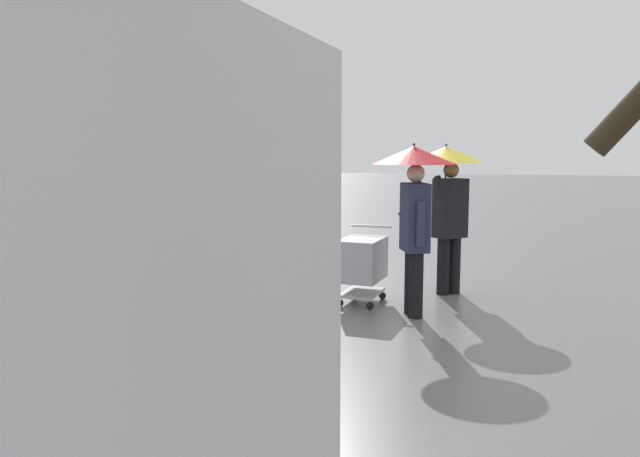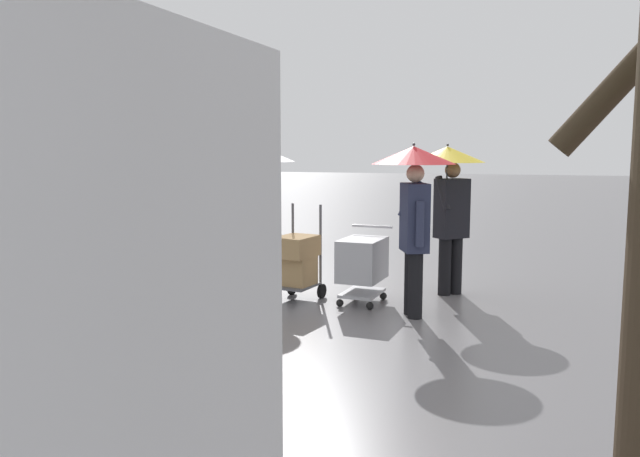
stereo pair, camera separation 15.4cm
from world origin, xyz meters
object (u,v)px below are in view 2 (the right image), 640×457
object	(u,v)px
shopping_cart_vendor	(362,262)
pedestrian_pink_side	(414,189)
hand_dolly_boxes	(297,260)
cargo_van_parked_right	(166,198)
pedestrian_black_side	(258,182)
pedestrian_white_side	(449,184)

from	to	relation	value
shopping_cart_vendor	pedestrian_pink_side	bearing A→B (deg)	151.08
hand_dolly_boxes	cargo_van_parked_right	bearing A→B (deg)	-32.60
hand_dolly_boxes	pedestrian_pink_side	distance (m)	1.95
cargo_van_parked_right	pedestrian_black_side	world-z (taller)	cargo_van_parked_right
pedestrian_pink_side	hand_dolly_boxes	bearing A→B (deg)	-9.50
shopping_cart_vendor	cargo_van_parked_right	bearing A→B (deg)	-25.20
pedestrian_white_side	shopping_cart_vendor	bearing A→B (deg)	39.71
hand_dolly_boxes	pedestrian_white_side	size ratio (longest dim) A/B	0.61
cargo_van_parked_right	pedestrian_white_side	xyz separation A→B (m)	(-5.23, 1.12, 0.41)
hand_dolly_boxes	pedestrian_black_side	bearing A→B (deg)	-36.84
cargo_van_parked_right	hand_dolly_boxes	distance (m)	3.97
pedestrian_pink_side	pedestrian_black_side	xyz separation A→B (m)	(2.47, -0.90, 0.00)
cargo_van_parked_right	hand_dolly_boxes	world-z (taller)	cargo_van_parked_right
cargo_van_parked_right	shopping_cart_vendor	size ratio (longest dim) A/B	5.32
pedestrian_white_side	hand_dolly_boxes	bearing A→B (deg)	27.37
hand_dolly_boxes	pedestrian_black_side	distance (m)	1.46
shopping_cart_vendor	hand_dolly_boxes	distance (m)	0.90
shopping_cart_vendor	pedestrian_white_side	xyz separation A→B (m)	(-1.03, -0.86, 1.02)
cargo_van_parked_right	hand_dolly_boxes	xyz separation A→B (m)	(-3.30, 2.11, -0.61)
shopping_cart_vendor	hand_dolly_boxes	xyz separation A→B (m)	(0.89, 0.14, -0.00)
pedestrian_pink_side	pedestrian_black_side	world-z (taller)	same
pedestrian_black_side	shopping_cart_vendor	bearing A→B (deg)	164.25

